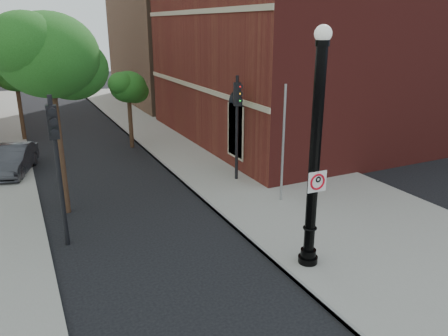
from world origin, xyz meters
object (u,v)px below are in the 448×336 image
lamppost (314,165)px  no_parking_sign (317,182)px  parked_car (13,160)px  traffic_signal_right (237,112)px  traffic_signal_left (56,147)px

lamppost → no_parking_sign: (0.01, -0.18, -0.44)m
no_parking_sign → parked_car: size_ratio=0.14×
traffic_signal_right → parked_car: bearing=168.7°
traffic_signal_left → traffic_signal_right: traffic_signal_left is taller
no_parking_sign → traffic_signal_right: 7.84m
parked_car → traffic_signal_right: (9.16, -5.66, 2.55)m
no_parking_sign → traffic_signal_left: 7.86m
lamppost → traffic_signal_right: size_ratio=1.43×
lamppost → parked_car: (-7.66, 13.17, -2.49)m
lamppost → traffic_signal_left: (-6.29, 4.50, 0.13)m
traffic_signal_left → traffic_signal_right: (7.78, 3.00, -0.08)m
traffic_signal_right → traffic_signal_left: bearing=-138.5°
no_parking_sign → traffic_signal_right: traffic_signal_right is taller
lamppost → parked_car: size_ratio=1.66×
no_parking_sign → parked_car: (-7.67, 13.34, -2.05)m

